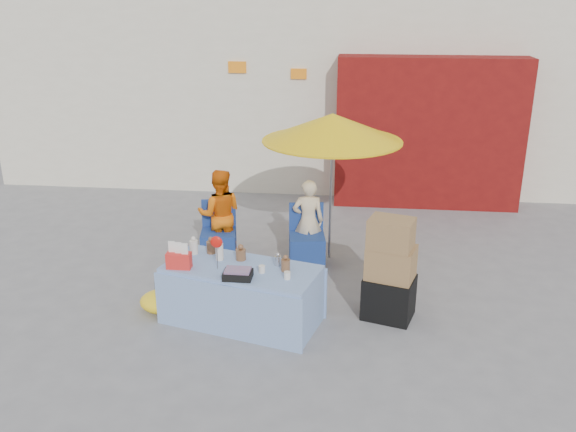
# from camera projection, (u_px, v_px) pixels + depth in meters

# --- Properties ---
(ground) EXTENTS (80.00, 80.00, 0.00)m
(ground) POSITION_uv_depth(u_px,v_px,m) (271.00, 310.00, 7.33)
(ground) COLOR slate
(ground) RESTS_ON ground
(backdrop) EXTENTS (14.00, 8.00, 7.80)m
(backdrop) POSITION_uv_depth(u_px,v_px,m) (340.00, 17.00, 13.22)
(backdrop) COLOR silver
(backdrop) RESTS_ON ground
(market_table) EXTENTS (1.94, 1.27, 1.08)m
(market_table) POSITION_uv_depth(u_px,v_px,m) (241.00, 293.00, 6.99)
(market_table) COLOR #85A2D5
(market_table) RESTS_ON ground
(chair_left) EXTENTS (0.54, 0.54, 0.85)m
(chair_left) POSITION_uv_depth(u_px,v_px,m) (219.00, 244.00, 8.61)
(chair_left) COLOR navy
(chair_left) RESTS_ON ground
(chair_right) EXTENTS (0.54, 0.54, 0.85)m
(chair_right) POSITION_uv_depth(u_px,v_px,m) (307.00, 248.00, 8.48)
(chair_right) COLOR navy
(chair_right) RESTS_ON ground
(vendor_orange) EXTENTS (0.70, 0.58, 1.31)m
(vendor_orange) POSITION_uv_depth(u_px,v_px,m) (220.00, 214.00, 8.60)
(vendor_orange) COLOR orange
(vendor_orange) RESTS_ON ground
(vendor_beige) EXTENTS (0.48, 0.35, 1.20)m
(vendor_beige) POSITION_uv_depth(u_px,v_px,m) (308.00, 221.00, 8.49)
(vendor_beige) COLOR beige
(vendor_beige) RESTS_ON ground
(umbrella) EXTENTS (1.90, 1.90, 2.09)m
(umbrella) POSITION_uv_depth(u_px,v_px,m) (332.00, 128.00, 8.15)
(umbrella) COLOR gray
(umbrella) RESTS_ON ground
(box_stack) EXTENTS (0.67, 0.60, 1.23)m
(box_stack) POSITION_uv_depth(u_px,v_px,m) (390.00, 273.00, 7.00)
(box_stack) COLOR black
(box_stack) RESTS_ON ground
(tarp_bundle) EXTENTS (0.63, 0.53, 0.26)m
(tarp_bundle) POSITION_uv_depth(u_px,v_px,m) (164.00, 301.00, 7.28)
(tarp_bundle) COLOR yellow
(tarp_bundle) RESTS_ON ground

